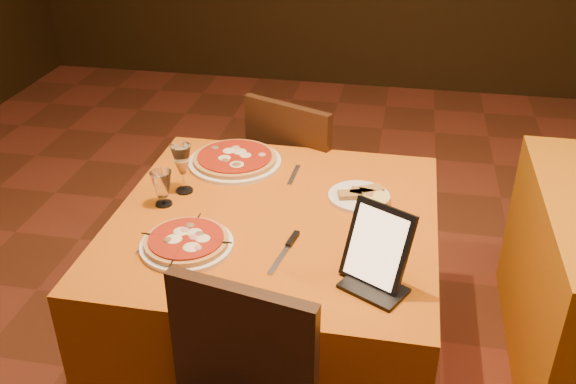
% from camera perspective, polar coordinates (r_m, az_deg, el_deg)
% --- Properties ---
extents(main_table, '(1.10, 1.10, 0.75)m').
position_cam_1_polar(main_table, '(2.43, -1.09, -9.65)').
color(main_table, '#B7560B').
rests_on(main_table, floor).
extents(chair_main_far, '(0.50, 0.50, 0.91)m').
position_cam_1_polar(chair_main_far, '(3.03, 1.93, 0.91)').
color(chair_main_far, black).
rests_on(chair_main_far, floor).
extents(pizza_near, '(0.30, 0.30, 0.03)m').
position_cam_1_polar(pizza_near, '(2.07, -9.01, -4.49)').
color(pizza_near, white).
rests_on(pizza_near, main_table).
extents(pizza_far, '(0.37, 0.37, 0.03)m').
position_cam_1_polar(pizza_far, '(2.55, -4.75, 2.85)').
color(pizza_far, white).
rests_on(pizza_far, main_table).
extents(cutlet_dish, '(0.22, 0.22, 0.03)m').
position_cam_1_polar(cutlet_dish, '(2.31, 6.33, -0.29)').
color(cutlet_dish, white).
rests_on(cutlet_dish, main_table).
extents(wine_glass, '(0.10, 0.10, 0.19)m').
position_cam_1_polar(wine_glass, '(2.34, -9.36, 2.09)').
color(wine_glass, '#DAB57C').
rests_on(wine_glass, main_table).
extents(water_glass, '(0.09, 0.09, 0.13)m').
position_cam_1_polar(water_glass, '(2.28, -11.12, 0.31)').
color(water_glass, silver).
rests_on(water_glass, main_table).
extents(tablet, '(0.22, 0.18, 0.23)m').
position_cam_1_polar(tablet, '(1.86, 7.95, -4.77)').
color(tablet, black).
rests_on(tablet, main_table).
extents(knife, '(0.06, 0.22, 0.01)m').
position_cam_1_polar(knife, '(2.01, -0.45, -5.58)').
color(knife, '#AAAAB1').
rests_on(knife, main_table).
extents(fork_near, '(0.03, 0.14, 0.01)m').
position_cam_1_polar(fork_near, '(2.12, -12.31, -4.34)').
color(fork_near, silver).
rests_on(fork_near, main_table).
extents(fork_far, '(0.02, 0.16, 0.01)m').
position_cam_1_polar(fork_far, '(2.46, 0.53, 1.52)').
color(fork_far, silver).
rests_on(fork_far, main_table).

